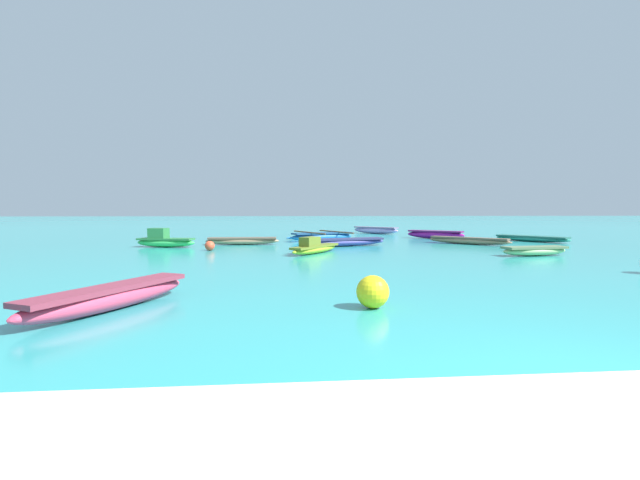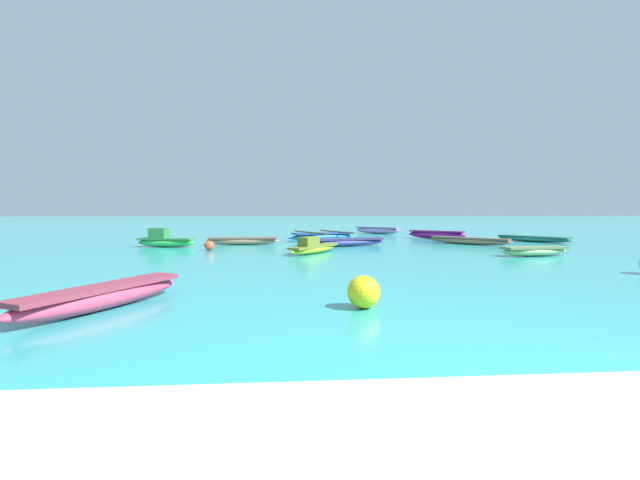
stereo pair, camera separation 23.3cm
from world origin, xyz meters
TOP-DOWN VIEW (x-y plane):
  - moored_boat_0 at (-0.16, 16.32)m, footprint 4.14×1.91m
  - moored_boat_1 at (-5.61, 4.47)m, footprint 1.92×3.10m
  - moored_boat_2 at (3.49, 26.27)m, footprint 2.86×3.09m
  - moored_boat_3 at (-0.80, 19.49)m, footprint 3.81×4.40m
  - moored_boat_4 at (9.90, 18.29)m, footprint 2.75×3.54m
  - moored_boat_5 at (-7.98, 16.47)m, footprint 2.70×1.22m
  - moored_boat_6 at (5.89, 16.85)m, footprint 3.16×3.15m
  - moored_boat_7 at (5.99, 11.70)m, footprint 2.58×0.99m
  - moored_boat_8 at (-1.69, 13.19)m, footprint 2.15×2.76m
  - moored_boat_9 at (5.73, 20.84)m, footprint 2.96×2.62m
  - moored_boat_10 at (-4.73, 17.53)m, footprint 3.41×0.65m
  - mooring_buoy_0 at (-5.75, 14.67)m, footprint 0.39×0.39m
  - mooring_buoy_1 at (-1.39, 4.21)m, footprint 0.54×0.54m

SIDE VIEW (x-z plane):
  - moored_boat_4 at x=9.90m, z-range 0.02..0.32m
  - moored_boat_6 at x=5.89m, z-range 0.02..0.35m
  - moored_boat_7 at x=5.99m, z-range 0.02..0.35m
  - moored_boat_10 at x=-4.73m, z-range 0.02..0.36m
  - mooring_buoy_0 at x=-5.75m, z-range 0.00..0.39m
  - moored_boat_0 at x=-0.16m, z-range 0.02..0.37m
  - moored_boat_1 at x=-5.61m, z-range 0.02..0.41m
  - moored_boat_8 at x=-1.69m, z-range -0.09..0.54m
  - moored_boat_3 at x=-0.80m, z-range -0.02..0.49m
  - moored_boat_9 at x=5.73m, z-range 0.03..0.49m
  - moored_boat_2 at x=3.49m, z-range 0.03..0.49m
  - mooring_buoy_1 at x=-1.39m, z-range 0.00..0.54m
  - moored_boat_5 at x=-7.98m, z-range -0.12..0.71m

